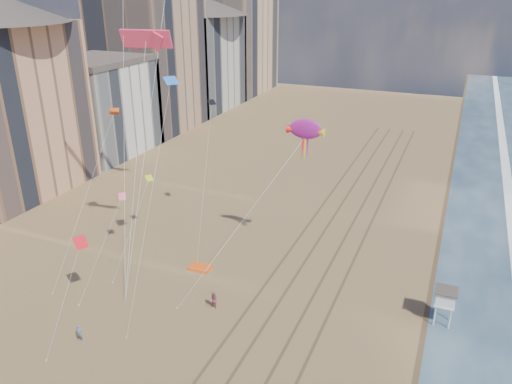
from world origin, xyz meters
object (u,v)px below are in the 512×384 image
(grounded_kite, at_px, (200,267))
(show_kite, at_px, (305,130))
(kite_flyer_a, at_px, (80,333))
(kite_flyer_b, at_px, (214,301))
(lifeguard_stand, at_px, (445,298))

(grounded_kite, bearing_deg, show_kite, 26.62)
(grounded_kite, height_order, kite_flyer_a, kite_flyer_a)
(kite_flyer_b, bearing_deg, grounded_kite, 145.25)
(show_kite, distance_m, kite_flyer_a, 28.08)
(lifeguard_stand, distance_m, grounded_kite, 25.16)
(show_kite, relative_size, kite_flyer_b, 11.86)
(kite_flyer_b, bearing_deg, kite_flyer_a, -118.14)
(kite_flyer_a, bearing_deg, grounded_kite, 66.54)
(grounded_kite, height_order, show_kite, show_kite)
(show_kite, distance_m, kite_flyer_b, 18.96)
(grounded_kite, bearing_deg, kite_flyer_b, -52.16)
(grounded_kite, bearing_deg, kite_flyer_a, -105.78)
(lifeguard_stand, bearing_deg, grounded_kite, -179.21)
(kite_flyer_a, height_order, kite_flyer_b, kite_flyer_b)
(grounded_kite, relative_size, show_kite, 0.12)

